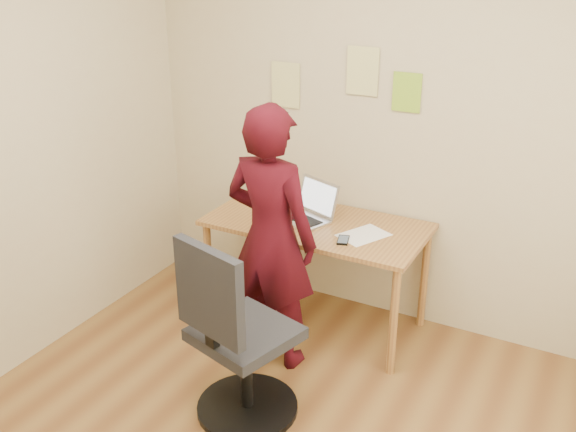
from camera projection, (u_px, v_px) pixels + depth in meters
The scene contains 10 objects.
room at pixel (252, 222), 2.59m from camera, with size 3.58×3.58×2.78m.
desk at pixel (316, 235), 4.14m from camera, with size 1.40×0.70×0.74m.
laptop at pixel (308, 211), 4.15m from camera, with size 0.42×0.39×0.24m.
paper_sheet at pixel (364, 235), 3.93m from camera, with size 0.21×0.30×0.00m, color white.
phone at pixel (343, 240), 3.85m from camera, with size 0.10×0.14×0.01m.
wall_note_left at pixel (286, 85), 4.27m from camera, with size 0.21×0.00×0.30m, color #D5CF7F.
wall_note_mid at pixel (363, 71), 3.98m from camera, with size 0.21×0.00×0.30m, color #D5CF7F.
wall_note_right at pixel (407, 92), 3.90m from camera, with size 0.18×0.00×0.24m, color #89BB2A.
office_chair at pixel (236, 345), 3.34m from camera, with size 0.58×0.60×1.08m.
person at pixel (271, 238), 3.73m from camera, with size 0.59×0.39×1.61m, color #34070E.
Camera 1 is at (1.25, -2.02, 2.39)m, focal length 40.00 mm.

